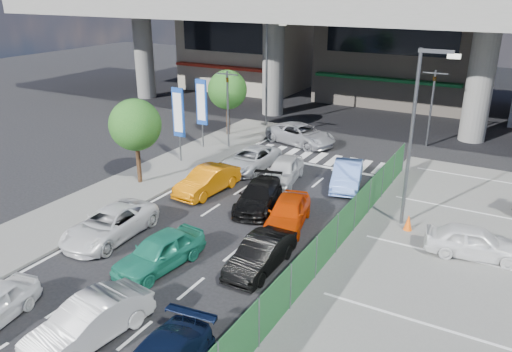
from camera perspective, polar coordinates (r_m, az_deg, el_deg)
The scene contains 28 objects.
ground at distance 21.75m, azimuth -6.15°, elevation -7.69°, with size 120.00×120.00×0.00m, color black.
parking_lot at distance 20.28m, azimuth 24.63°, elevation -11.89°, with size 12.00×28.00×0.06m, color slate.
sidewalk_left at distance 28.60m, azimuth -13.07°, elevation -0.76°, with size 4.00×30.00×0.12m, color slate.
fence_run at distance 19.89m, azimuth 8.19°, elevation -7.75°, with size 0.16×22.00×1.80m, color #1D5527, non-canonical shape.
expressway at distance 39.12m, azimuth 13.09°, elevation 18.10°, with size 64.00×14.00×10.75m.
building_west at distance 54.82m, azimuth -0.75°, elevation 16.92°, with size 12.00×10.90×13.00m.
building_center at distance 49.78m, azimuth 16.80°, elevation 16.82°, with size 14.00×10.90×15.00m.
traffic_light_left at distance 33.15m, azimuth -3.28°, elevation 9.73°, with size 1.60×1.24×5.20m.
traffic_light_right at distance 35.50m, azimuth 19.61°, elevation 9.32°, with size 1.60×1.24×5.20m.
street_lamp_right at distance 22.53m, azimuth 17.87°, elevation 5.52°, with size 1.65×0.22×8.00m.
street_lamp_left at distance 38.19m, azimuth 1.46°, elevation 12.52°, with size 1.65×0.22×8.00m.
signboard_near at distance 30.71m, azimuth -8.86°, elevation 6.94°, with size 0.80×0.14×4.70m.
signboard_far at distance 33.28m, azimuth -6.24°, elevation 8.15°, with size 0.80×0.14×4.70m.
tree_near at distance 27.57m, azimuth -13.64°, elevation 5.68°, with size 2.80×2.80×4.80m.
tree_far at distance 36.17m, azimuth -3.29°, elevation 9.79°, with size 2.80×2.80×4.80m.
hatch_white_back_mid at distance 16.80m, azimuth -18.58°, elevation -15.55°, with size 1.46×4.19×1.38m, color silver.
sedan_white_mid_left at distance 22.71m, azimuth -16.40°, elevation -5.32°, with size 2.18×4.73×1.31m, color white.
taxi_teal_mid at distance 19.99m, azimuth -10.96°, elevation -8.46°, with size 1.63×4.05×1.38m, color #248F71.
hatch_black_mid_right at distance 19.54m, azimuth 0.54°, elevation -8.94°, with size 1.35×3.89×1.28m, color black.
taxi_orange_left at distance 26.57m, azimuth -5.58°, elevation -0.53°, with size 1.46×4.19×1.38m, color #D16B05.
sedan_black_mid at distance 24.71m, azimuth 0.28°, elevation -2.28°, with size 1.76×4.33×1.26m, color black.
taxi_orange_right at distance 22.87m, azimuth 3.67°, elevation -4.15°, with size 1.63×4.05×1.38m, color #DF3E04.
wagon_silver_front_left at distance 29.85m, azimuth -0.60°, elevation 1.92°, with size 2.12×4.59×1.28m, color silver.
sedan_white_front_mid at distance 27.96m, azimuth 3.17°, elevation 0.66°, with size 1.63×4.05×1.38m, color silver.
kei_truck_front_right at distance 27.68m, azimuth 10.37°, elevation 0.12°, with size 1.46×4.19×1.38m, color #6F99F5.
crossing_wagon_silver at distance 34.82m, azimuth 5.16°, elevation 4.76°, with size 2.34×5.08×1.41m, color #9E9FA5.
parked_sedan_white at distance 22.13m, azimuth 23.65°, elevation -6.88°, with size 1.53×3.81×1.30m, color white.
traffic_cone at distance 23.49m, azimuth 17.01°, elevation -5.09°, with size 0.38×0.38×0.75m, color #EB550D.
Camera 1 is at (11.26, -15.43, 10.39)m, focal length 35.00 mm.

